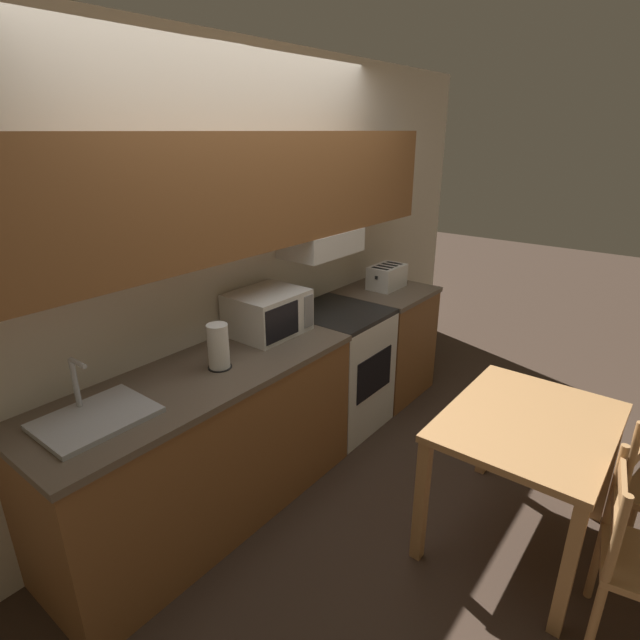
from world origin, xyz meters
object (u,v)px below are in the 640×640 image
(microwave, at_px, (268,312))
(toaster, at_px, (387,277))
(paper_towel_roll, at_px, (218,347))
(dining_table, at_px, (527,438))
(sink_basin, at_px, (95,417))
(stove_range, at_px, (338,368))

(microwave, height_order, toaster, microwave)
(paper_towel_roll, bearing_deg, dining_table, -61.49)
(sink_basin, distance_m, paper_towel_roll, 0.69)
(stove_range, height_order, toaster, toaster)
(dining_table, bearing_deg, paper_towel_roll, 118.51)
(sink_basin, bearing_deg, toaster, 0.53)
(sink_basin, xyz_separation_m, paper_towel_roll, (0.68, -0.03, 0.10))
(microwave, xyz_separation_m, paper_towel_roll, (-0.52, -0.14, -0.01))
(stove_range, height_order, paper_towel_roll, paper_towel_roll)
(stove_range, distance_m, toaster, 0.87)
(paper_towel_roll, relative_size, dining_table, 0.26)
(stove_range, xyz_separation_m, toaster, (0.68, 0.02, 0.53))
(toaster, xyz_separation_m, sink_basin, (-2.46, -0.02, -0.07))
(stove_range, distance_m, sink_basin, 1.84)
(stove_range, xyz_separation_m, dining_table, (-0.34, -1.42, 0.18))
(dining_table, bearing_deg, stove_range, 76.39)
(paper_towel_roll, height_order, dining_table, paper_towel_roll)
(sink_basin, distance_m, dining_table, 2.04)
(sink_basin, bearing_deg, stove_range, 0.01)
(toaster, distance_m, dining_table, 1.81)
(toaster, relative_size, paper_towel_roll, 1.30)
(microwave, relative_size, dining_table, 0.47)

